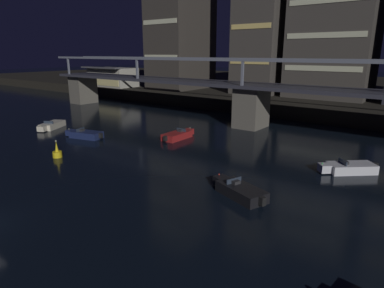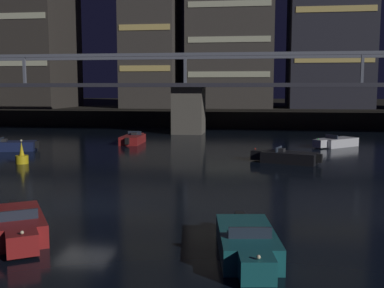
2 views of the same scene
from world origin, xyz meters
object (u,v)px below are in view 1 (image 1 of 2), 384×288
at_px(speedboat_near_left, 85,134).
at_px(speedboat_mid_center, 239,190).
at_px(speedboat_near_center, 349,168).
at_px(river_bridge, 252,96).
at_px(tower_west_low, 181,6).
at_px(speedboat_mid_left, 52,125).
at_px(speedboat_far_center, 178,135).
at_px(tower_central, 336,19).
at_px(channel_buoy, 57,153).
at_px(tower_west_tall, 267,10).
at_px(waterfront_pavilion, 112,77).

xyz_separation_m(speedboat_near_left, speedboat_mid_center, (23.57, -3.54, 0.00)).
bearing_deg(speedboat_near_center, river_bridge, 144.08).
xyz_separation_m(tower_west_low, speedboat_mid_left, (6.50, -36.40, -19.49)).
height_order(speedboat_near_left, speedboat_far_center, same).
height_order(tower_west_low, tower_central, tower_west_low).
distance_m(river_bridge, channel_buoy, 26.02).
bearing_deg(speedboat_far_center, tower_central, 77.12).
distance_m(tower_west_tall, speedboat_mid_left, 45.45).
relative_size(tower_west_low, speedboat_near_left, 6.88).
distance_m(waterfront_pavilion, speedboat_mid_left, 36.90).
height_order(waterfront_pavilion, speedboat_mid_left, waterfront_pavilion).
height_order(speedboat_mid_center, speedboat_far_center, same).
bearing_deg(river_bridge, channel_buoy, -110.01).
bearing_deg(speedboat_mid_center, waterfront_pavilion, 148.36).
height_order(speedboat_near_left, speedboat_near_center, same).
xyz_separation_m(speedboat_mid_center, speedboat_far_center, (-14.21, 10.17, 0.00)).
xyz_separation_m(tower_west_tall, speedboat_near_left, (-4.12, -40.42, -17.65)).
bearing_deg(speedboat_mid_left, speedboat_near_left, -2.61).
relative_size(tower_west_tall, tower_central, 1.17).
height_order(river_bridge, tower_central, tower_central).
bearing_deg(tower_west_low, river_bridge, -34.25).
relative_size(tower_west_tall, channel_buoy, 18.20).
relative_size(speedboat_near_left, speedboat_far_center, 1.00).
bearing_deg(tower_central, speedboat_near_left, -112.88).
height_order(tower_west_low, waterfront_pavilion, tower_west_low).
bearing_deg(speedboat_far_center, speedboat_mid_left, -160.33).
relative_size(tower_central, speedboat_near_center, 6.02).
distance_m(tower_central, waterfront_pavilion, 49.95).
xyz_separation_m(river_bridge, channel_buoy, (-8.80, -24.17, -3.94)).
bearing_deg(speedboat_mid_left, speedboat_far_center, 19.67).
relative_size(speedboat_near_left, speedboat_mid_center, 1.02).
xyz_separation_m(river_bridge, speedboat_mid_left, (-21.49, -17.34, -4.00)).
distance_m(river_bridge, tower_west_tall, 28.05).
distance_m(tower_west_low, tower_west_tall, 19.20).
bearing_deg(speedboat_mid_left, channel_buoy, -28.28).
relative_size(river_bridge, tower_west_low, 2.33).
height_order(waterfront_pavilion, speedboat_near_center, waterfront_pavilion).
xyz_separation_m(tower_west_tall, waterfront_pavilion, (-34.39, -10.79, -13.62)).
height_order(speedboat_near_left, speedboat_mid_left, same).
relative_size(tower_west_low, channel_buoy, 20.29).
height_order(speedboat_near_left, speedboat_mid_center, same).
distance_m(tower_west_tall, waterfront_pavilion, 38.53).
height_order(tower_west_tall, waterfront_pavilion, tower_west_tall).
distance_m(tower_central, speedboat_far_center, 38.08).
xyz_separation_m(tower_west_low, channel_buoy, (19.19, -43.23, -19.43)).
xyz_separation_m(tower_west_tall, channel_buoy, (0.43, -46.87, -17.58)).
height_order(waterfront_pavilion, channel_buoy, waterfront_pavilion).
relative_size(river_bridge, waterfront_pavilion, 6.71).
distance_m(tower_west_low, tower_central, 32.29).
bearing_deg(river_bridge, speedboat_far_center, -109.79).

